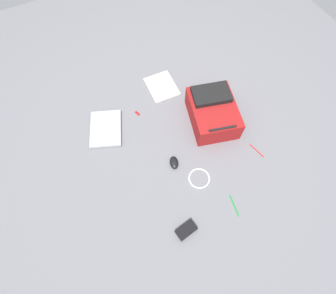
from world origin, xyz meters
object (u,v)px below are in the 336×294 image
object	(u,v)px
laptop	(106,129)
pen_black	(234,205)
usb_stick	(137,113)
book_comic	(162,87)
cable_coil	(199,178)
computer_mouse	(174,163)
power_brick	(186,230)
pen_blue	(257,150)
backpack	(213,112)

from	to	relation	value
laptop	pen_black	bearing A→B (deg)	-59.72
laptop	usb_stick	world-z (taller)	laptop
book_comic	cable_coil	distance (m)	0.83
cable_coil	usb_stick	distance (m)	0.70
computer_mouse	power_brick	size ratio (longest dim) A/B	0.78
book_comic	computer_mouse	distance (m)	0.68
laptop	book_comic	bearing A→B (deg)	17.03
pen_black	pen_blue	xyz separation A→B (m)	(0.37, 0.26, -0.00)
book_comic	power_brick	world-z (taller)	power_brick
power_brick	backpack	bearing A→B (deg)	48.20
book_comic	pen_blue	size ratio (longest dim) A/B	2.10
cable_coil	pen_blue	xyz separation A→B (m)	(0.47, -0.01, -0.00)
book_comic	power_brick	xyz separation A→B (m)	(-0.37, -1.08, 0.01)
backpack	pen_blue	bearing A→B (deg)	-68.57
pen_blue	usb_stick	world-z (taller)	same
pen_blue	pen_black	bearing A→B (deg)	-144.73
backpack	book_comic	distance (m)	0.49
usb_stick	pen_black	bearing A→B (deg)	-74.28
laptop	usb_stick	bearing A→B (deg)	6.08
laptop	usb_stick	size ratio (longest dim) A/B	8.22
laptop	usb_stick	xyz separation A→B (m)	(0.27, 0.03, -0.01)
pen_blue	backpack	bearing A→B (deg)	111.43
pen_black	pen_blue	world-z (taller)	pen_black
book_comic	usb_stick	size ratio (longest dim) A/B	6.25
laptop	computer_mouse	xyz separation A→B (m)	(0.32, -0.47, 0.00)
book_comic	computer_mouse	xyz separation A→B (m)	(-0.23, -0.64, 0.01)
pen_blue	laptop	bearing A→B (deg)	143.90
laptop	cable_coil	xyz separation A→B (m)	(0.42, -0.65, -0.01)
backpack	pen_black	size ratio (longest dim) A/B	3.42
cable_coil	computer_mouse	bearing A→B (deg)	120.27
backpack	pen_black	bearing A→B (deg)	-108.47
laptop	power_brick	size ratio (longest dim) A/B	2.92
laptop	cable_coil	size ratio (longest dim) A/B	2.48
laptop	computer_mouse	distance (m)	0.57
laptop	power_brick	world-z (taller)	power_brick
laptop	cable_coil	bearing A→B (deg)	-56.83
backpack	pen_black	distance (m)	0.68
usb_stick	laptop	bearing A→B (deg)	-173.92
book_comic	power_brick	size ratio (longest dim) A/B	2.22
computer_mouse	pen_black	world-z (taller)	computer_mouse
cable_coil	usb_stick	xyz separation A→B (m)	(-0.16, 0.68, -0.00)
usb_stick	cable_coil	bearing A→B (deg)	-77.03
book_comic	usb_stick	xyz separation A→B (m)	(-0.28, -0.14, -0.01)
book_comic	pen_black	world-z (taller)	book_comic
power_brick	cable_coil	bearing A→B (deg)	46.53
backpack	power_brick	bearing A→B (deg)	-131.80
cable_coil	power_brick	bearing A→B (deg)	-133.47
computer_mouse	pen_black	size ratio (longest dim) A/B	0.70
laptop	pen_black	world-z (taller)	laptop
book_comic	pen_black	size ratio (longest dim) A/B	1.98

